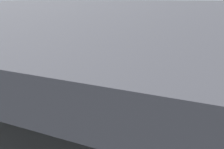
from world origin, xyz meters
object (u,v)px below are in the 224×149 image
boarding_stairs (97,94)px  baggage_tug (107,63)px  crew_worker_near_nose (60,117)px  traffic_cone_orange (86,119)px  crew_worker_by_stairs (99,85)px  airplane_main (120,64)px

boarding_stairs → baggage_tug: 21.21m
crew_worker_near_nose → baggage_tug: size_ratio=0.75×
crew_worker_near_nose → traffic_cone_orange: (2.77, 2.10, -0.70)m
crew_worker_near_nose → traffic_cone_orange: size_ratio=2.88×
boarding_stairs → crew_worker_by_stairs: 3.64m
crew_worker_near_nose → crew_worker_by_stairs: size_ratio=1.07×
traffic_cone_orange → baggage_tug: (-10.37, 27.57, 0.23)m
airplane_main → crew_worker_by_stairs: bearing=-99.7°
airplane_main → boarding_stairs: size_ratio=7.84×
crew_worker_near_nose → baggage_tug: 30.63m
crew_worker_by_stairs → baggage_tug: (-6.45, 16.34, -0.39)m
crew_worker_near_nose → boarding_stairs: bearing=88.5°
boarding_stairs → crew_worker_by_stairs: bearing=112.8°
traffic_cone_orange → boarding_stairs: bearing=107.7°
boarding_stairs → baggage_tug: size_ratio=2.01×
airplane_main → crew_worker_near_nose: (-0.00, -20.06, -2.45)m
airplane_main → traffic_cone_orange: (2.77, -17.97, -3.14)m
crew_worker_near_nose → baggage_tug: crew_worker_near_nose is taller
boarding_stairs → baggage_tug: boarding_stairs is taller
airplane_main → baggage_tug: airplane_main is taller
crew_worker_near_nose → airplane_main: bearing=90.0°
crew_worker_by_stairs → baggage_tug: crew_worker_by_stairs is taller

